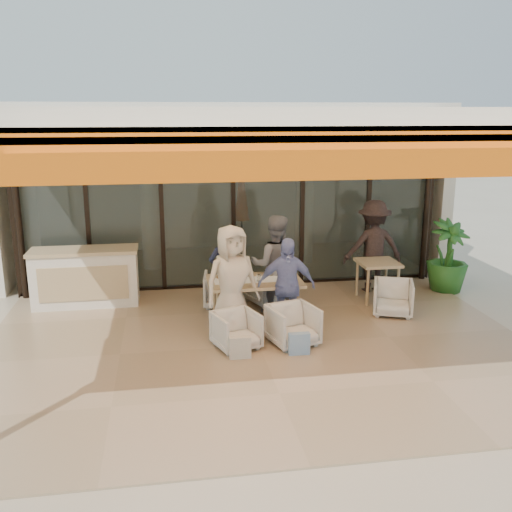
# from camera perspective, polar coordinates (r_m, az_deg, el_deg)

# --- Properties ---
(ground) EXTENTS (70.00, 70.00, 0.00)m
(ground) POSITION_cam_1_polar(r_m,az_deg,el_deg) (8.49, 0.31, -9.06)
(ground) COLOR #C6B293
(ground) RESTS_ON ground
(terrace_floor) EXTENTS (8.00, 6.00, 0.01)m
(terrace_floor) POSITION_cam_1_polar(r_m,az_deg,el_deg) (8.49, 0.31, -9.03)
(terrace_floor) COLOR tan
(terrace_floor) RESTS_ON ground
(terrace_structure) EXTENTS (8.00, 6.00, 3.40)m
(terrace_structure) POSITION_cam_1_polar(r_m,az_deg,el_deg) (7.54, 0.69, 13.41)
(terrace_structure) COLOR silver
(terrace_structure) RESTS_ON ground
(glass_storefront) EXTENTS (8.08, 0.10, 3.20)m
(glass_storefront) POSITION_cam_1_polar(r_m,az_deg,el_deg) (10.91, -2.30, 4.96)
(glass_storefront) COLOR #9EADA3
(glass_storefront) RESTS_ON ground
(interior_block) EXTENTS (9.05, 3.62, 3.52)m
(interior_block) POSITION_cam_1_polar(r_m,az_deg,el_deg) (13.12, -3.54, 9.29)
(interior_block) COLOR silver
(interior_block) RESTS_ON ground
(host_counter) EXTENTS (1.85, 0.65, 1.04)m
(host_counter) POSITION_cam_1_polar(r_m,az_deg,el_deg) (10.47, -16.68, -2.03)
(host_counter) COLOR silver
(host_counter) RESTS_ON ground
(dining_table) EXTENTS (1.50, 0.90, 0.93)m
(dining_table) POSITION_cam_1_polar(r_m,az_deg,el_deg) (9.15, -0.18, -2.74)
(dining_table) COLOR tan
(dining_table) RESTS_ON ground
(chair_far_left) EXTENTS (0.72, 0.69, 0.67)m
(chair_far_left) POSITION_cam_1_polar(r_m,az_deg,el_deg) (10.10, -3.35, -3.20)
(chair_far_left) COLOR silver
(chair_far_left) RESTS_ON ground
(chair_far_right) EXTENTS (0.89, 0.86, 0.72)m
(chair_far_right) POSITION_cam_1_polar(r_m,az_deg,el_deg) (10.21, 1.34, -2.85)
(chair_far_right) COLOR silver
(chair_far_right) RESTS_ON ground
(chair_near_left) EXTENTS (0.75, 0.72, 0.61)m
(chair_near_left) POSITION_cam_1_polar(r_m,az_deg,el_deg) (8.33, -1.97, -7.27)
(chair_near_left) COLOR silver
(chair_near_left) RESTS_ON ground
(chair_near_right) EXTENTS (0.79, 0.76, 0.66)m
(chair_near_right) POSITION_cam_1_polar(r_m,az_deg,el_deg) (8.46, 3.72, -6.76)
(chair_near_right) COLOR silver
(chair_near_right) RESTS_ON ground
(diner_navy) EXTENTS (0.56, 0.37, 1.50)m
(diner_navy) POSITION_cam_1_polar(r_m,az_deg,el_deg) (9.50, -3.08, -1.71)
(diner_navy) COLOR #171933
(diner_navy) RESTS_ON ground
(diner_grey) EXTENTS (0.93, 0.78, 1.70)m
(diner_grey) POSITION_cam_1_polar(r_m,az_deg,el_deg) (9.60, 1.91, -0.90)
(diner_grey) COLOR slate
(diner_grey) RESTS_ON ground
(diner_cream) EXTENTS (0.97, 0.78, 1.73)m
(diner_cream) POSITION_cam_1_polar(r_m,az_deg,el_deg) (8.61, -2.43, -2.59)
(diner_cream) COLOR beige
(diner_cream) RESTS_ON ground
(diner_periwinkle) EXTENTS (0.92, 0.46, 1.52)m
(diner_periwinkle) POSITION_cam_1_polar(r_m,az_deg,el_deg) (8.78, 3.03, -3.01)
(diner_periwinkle) COLOR #6F79B9
(diner_periwinkle) RESTS_ON ground
(tote_bag_cream) EXTENTS (0.30, 0.10, 0.34)m
(tote_bag_cream) POSITION_cam_1_polar(r_m,az_deg,el_deg) (8.01, -1.60, -9.22)
(tote_bag_cream) COLOR silver
(tote_bag_cream) RESTS_ON ground
(tote_bag_blue) EXTENTS (0.30, 0.10, 0.34)m
(tote_bag_blue) POSITION_cam_1_polar(r_m,az_deg,el_deg) (8.16, 4.33, -8.82)
(tote_bag_blue) COLOR #99BFD8
(tote_bag_blue) RESTS_ON ground
(side_table) EXTENTS (0.70, 0.70, 0.74)m
(side_table) POSITION_cam_1_polar(r_m,az_deg,el_deg) (10.50, 12.09, -1.10)
(side_table) COLOR tan
(side_table) RESTS_ON ground
(side_chair) EXTENTS (0.82, 0.79, 0.66)m
(side_chair) POSITION_cam_1_polar(r_m,az_deg,el_deg) (9.92, 13.55, -3.94)
(side_chair) COLOR silver
(side_chair) RESTS_ON ground
(standing_woman) EXTENTS (1.15, 0.67, 1.77)m
(standing_woman) POSITION_cam_1_polar(r_m,az_deg,el_deg) (10.98, 11.63, 0.93)
(standing_woman) COLOR black
(standing_woman) RESTS_ON ground
(potted_palm) EXTENTS (0.95, 0.95, 1.38)m
(potted_palm) POSITION_cam_1_polar(r_m,az_deg,el_deg) (11.42, 18.62, -0.01)
(potted_palm) COLOR #1E5919
(potted_palm) RESTS_ON ground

